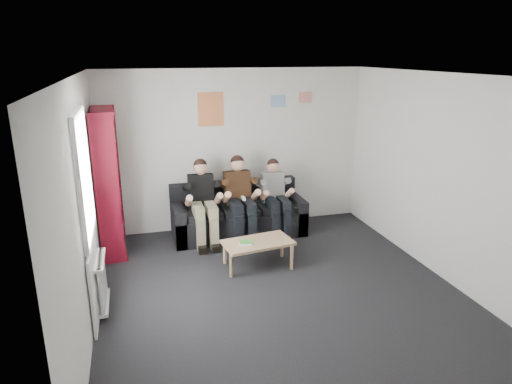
# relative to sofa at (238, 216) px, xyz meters

# --- Properties ---
(room_shell) EXTENTS (5.00, 5.00, 5.00)m
(room_shell) POSITION_rel_sofa_xyz_m (0.06, -2.09, 1.05)
(room_shell) COLOR black
(room_shell) RESTS_ON ground
(sofa) EXTENTS (2.17, 0.89, 0.84)m
(sofa) POSITION_rel_sofa_xyz_m (0.00, 0.00, 0.00)
(sofa) COLOR black
(sofa) RESTS_ON ground
(bookshelf) EXTENTS (0.33, 0.98, 2.18)m
(bookshelf) POSITION_rel_sofa_xyz_m (-2.00, -0.17, 0.79)
(bookshelf) COLOR maroon
(bookshelf) RESTS_ON ground
(coffee_table) EXTENTS (0.97, 0.53, 0.39)m
(coffee_table) POSITION_rel_sofa_xyz_m (-0.02, -1.30, 0.04)
(coffee_table) COLOR tan
(coffee_table) RESTS_ON ground
(game_cases) EXTENTS (0.20, 0.17, 0.03)m
(game_cases) POSITION_rel_sofa_xyz_m (-0.20, -1.34, 0.10)
(game_cases) COLOR white
(game_cases) RESTS_ON coffee_table
(person_left) EXTENTS (0.41, 0.88, 1.33)m
(person_left) POSITION_rel_sofa_xyz_m (-0.61, -0.20, 0.36)
(person_left) COLOR black
(person_left) RESTS_ON sofa
(person_middle) EXTENTS (0.42, 0.90, 1.35)m
(person_middle) POSITION_rel_sofa_xyz_m (0.00, -0.20, 0.37)
(person_middle) COLOR #4D2D19
(person_middle) RESTS_ON sofa
(person_right) EXTENTS (0.38, 0.80, 1.26)m
(person_right) POSITION_rel_sofa_xyz_m (0.61, -0.20, 0.33)
(person_right) COLOR white
(person_right) RESTS_ON sofa
(radiator) EXTENTS (0.10, 0.64, 0.60)m
(radiator) POSITION_rel_sofa_xyz_m (-2.09, -1.89, 0.05)
(radiator) COLOR silver
(radiator) RESTS_ON ground
(window) EXTENTS (0.05, 1.30, 2.36)m
(window) POSITION_rel_sofa_xyz_m (-2.16, -1.89, 0.73)
(window) COLOR white
(window) RESTS_ON room_shell
(poster_large) EXTENTS (0.42, 0.01, 0.55)m
(poster_large) POSITION_rel_sofa_xyz_m (-0.34, 0.40, 1.75)
(poster_large) COLOR #E8B352
(poster_large) RESTS_ON room_shell
(poster_blue) EXTENTS (0.25, 0.01, 0.20)m
(poster_blue) POSITION_rel_sofa_xyz_m (0.81, 0.40, 1.85)
(poster_blue) COLOR #4098DB
(poster_blue) RESTS_ON room_shell
(poster_pink) EXTENTS (0.22, 0.01, 0.18)m
(poster_pink) POSITION_rel_sofa_xyz_m (1.31, 0.40, 1.90)
(poster_pink) COLOR #D041A5
(poster_pink) RESTS_ON room_shell
(poster_sign) EXTENTS (0.20, 0.01, 0.14)m
(poster_sign) POSITION_rel_sofa_xyz_m (-0.94, 0.40, 1.95)
(poster_sign) COLOR white
(poster_sign) RESTS_ON room_shell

